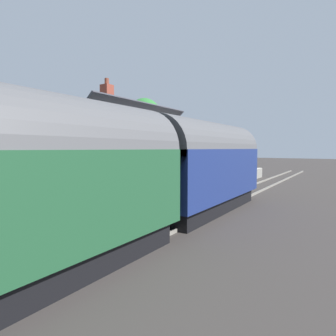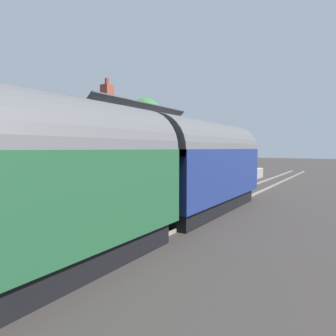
{
  "view_description": "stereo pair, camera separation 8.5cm",
  "coord_description": "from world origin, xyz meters",
  "px_view_note": "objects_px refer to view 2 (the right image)",
  "views": [
    {
      "loc": [
        -14.25,
        -6.83,
        3.03
      ],
      "look_at": [
        -1.47,
        1.5,
        1.97
      ],
      "focal_mm": 30.12,
      "sensor_mm": 36.0,
      "label": 1
    },
    {
      "loc": [
        -14.2,
        -6.9,
        3.03
      ],
      "look_at": [
        -1.47,
        1.5,
        1.97
      ],
      "focal_mm": 30.12,
      "sensor_mm": 36.0,
      "label": 2
    }
  ],
  "objects_px": {
    "planter_edge_near": "(197,166)",
    "tree_distant": "(71,135)",
    "planter_under_sign": "(12,199)",
    "station_sign_board": "(24,177)",
    "train": "(67,181)",
    "lamp_post_platform": "(224,140)",
    "bench_platform_end": "(58,186)",
    "tree_far_left": "(145,121)",
    "planter_corner_building": "(203,166)",
    "planter_bench_left": "(188,171)",
    "planter_edge_far": "(198,170)",
    "bench_near_building": "(214,166)",
    "station_building": "(126,154)"
  },
  "relations": [
    {
      "from": "planter_edge_near",
      "to": "tree_distant",
      "type": "height_order",
      "value": "tree_distant"
    },
    {
      "from": "planter_under_sign",
      "to": "station_sign_board",
      "type": "distance_m",
      "value": 1.67
    },
    {
      "from": "train",
      "to": "lamp_post_platform",
      "type": "xyz_separation_m",
      "value": [
        16.2,
        2.41,
        1.46
      ]
    },
    {
      "from": "bench_platform_end",
      "to": "tree_far_left",
      "type": "relative_size",
      "value": 0.15
    },
    {
      "from": "planter_corner_building",
      "to": "planter_bench_left",
      "type": "relative_size",
      "value": 0.92
    },
    {
      "from": "bench_platform_end",
      "to": "station_sign_board",
      "type": "relative_size",
      "value": 0.89
    },
    {
      "from": "train",
      "to": "planter_edge_far",
      "type": "height_order",
      "value": "train"
    },
    {
      "from": "train",
      "to": "lamp_post_platform",
      "type": "height_order",
      "value": "lamp_post_platform"
    },
    {
      "from": "train",
      "to": "bench_near_building",
      "type": "xyz_separation_m",
      "value": [
        18.63,
        4.35,
        -0.77
      ]
    },
    {
      "from": "train",
      "to": "planter_edge_near",
      "type": "distance_m",
      "value": 20.54
    },
    {
      "from": "planter_corner_building",
      "to": "tree_far_left",
      "type": "height_order",
      "value": "tree_far_left"
    },
    {
      "from": "planter_edge_far",
      "to": "tree_distant",
      "type": "relative_size",
      "value": 0.1
    },
    {
      "from": "tree_distant",
      "to": "tree_far_left",
      "type": "bearing_deg",
      "value": -7.27
    },
    {
      "from": "station_sign_board",
      "to": "planter_under_sign",
      "type": "bearing_deg",
      "value": 76.44
    },
    {
      "from": "planter_edge_near",
      "to": "planter_corner_building",
      "type": "relative_size",
      "value": 0.78
    },
    {
      "from": "planter_edge_far",
      "to": "planter_bench_left",
      "type": "distance_m",
      "value": 1.3
    },
    {
      "from": "station_sign_board",
      "to": "tree_far_left",
      "type": "height_order",
      "value": "tree_far_left"
    },
    {
      "from": "station_building",
      "to": "planter_edge_far",
      "type": "xyz_separation_m",
      "value": [
        7.04,
        -1.36,
        -1.38
      ]
    },
    {
      "from": "lamp_post_platform",
      "to": "tree_distant",
      "type": "height_order",
      "value": "tree_distant"
    },
    {
      "from": "station_building",
      "to": "bench_platform_end",
      "type": "height_order",
      "value": "station_building"
    },
    {
      "from": "planter_bench_left",
      "to": "lamp_post_platform",
      "type": "relative_size",
      "value": 0.25
    },
    {
      "from": "lamp_post_platform",
      "to": "station_sign_board",
      "type": "xyz_separation_m",
      "value": [
        -15.9,
        0.1,
        -1.52
      ]
    },
    {
      "from": "planter_bench_left",
      "to": "lamp_post_platform",
      "type": "bearing_deg",
      "value": -50.66
    },
    {
      "from": "planter_edge_far",
      "to": "planter_under_sign",
      "type": "xyz_separation_m",
      "value": [
        -15.04,
        -0.52,
        -0.03
      ]
    },
    {
      "from": "bench_platform_end",
      "to": "station_sign_board",
      "type": "distance_m",
      "value": 3.1
    },
    {
      "from": "planter_edge_near",
      "to": "planter_under_sign",
      "type": "xyz_separation_m",
      "value": [
        -18.85,
        -2.56,
        -0.03
      ]
    },
    {
      "from": "planter_under_sign",
      "to": "tree_distant",
      "type": "bearing_deg",
      "value": 46.04
    },
    {
      "from": "station_building",
      "to": "station_sign_board",
      "type": "height_order",
      "value": "station_building"
    },
    {
      "from": "station_building",
      "to": "planter_corner_building",
      "type": "relative_size",
      "value": 9.33
    },
    {
      "from": "train",
      "to": "tree_far_left",
      "type": "relative_size",
      "value": 2.63
    },
    {
      "from": "bench_near_building",
      "to": "lamp_post_platform",
      "type": "bearing_deg",
      "value": -141.56
    },
    {
      "from": "planter_edge_far",
      "to": "tree_distant",
      "type": "xyz_separation_m",
      "value": [
        -2.41,
        12.57,
        3.02
      ]
    },
    {
      "from": "planter_edge_near",
      "to": "tree_far_left",
      "type": "relative_size",
      "value": 0.08
    },
    {
      "from": "train",
      "to": "planter_bench_left",
      "type": "bearing_deg",
      "value": 17.8
    },
    {
      "from": "station_building",
      "to": "lamp_post_platform",
      "type": "distance_m",
      "value": 8.33
    },
    {
      "from": "planter_edge_far",
      "to": "tree_far_left",
      "type": "height_order",
      "value": "tree_far_left"
    },
    {
      "from": "station_sign_board",
      "to": "planter_edge_near",
      "type": "bearing_deg",
      "value": 11.6
    },
    {
      "from": "train",
      "to": "tree_distant",
      "type": "bearing_deg",
      "value": 52.03
    },
    {
      "from": "planter_under_sign",
      "to": "bench_near_building",
      "type": "bearing_deg",
      "value": 1.44
    },
    {
      "from": "lamp_post_platform",
      "to": "tree_far_left",
      "type": "relative_size",
      "value": 0.42
    },
    {
      "from": "bench_near_building",
      "to": "planter_edge_far",
      "type": "xyz_separation_m",
      "value": [
        -2.96,
        0.07,
        -0.13
      ]
    },
    {
      "from": "planter_corner_building",
      "to": "lamp_post_platform",
      "type": "xyz_separation_m",
      "value": [
        -3.07,
        -3.32,
        2.25
      ]
    },
    {
      "from": "planter_corner_building",
      "to": "tree_distant",
      "type": "bearing_deg",
      "value": 118.11
    },
    {
      "from": "lamp_post_platform",
      "to": "planter_bench_left",
      "type": "bearing_deg",
      "value": 129.34
    },
    {
      "from": "lamp_post_platform",
      "to": "bench_near_building",
      "type": "bearing_deg",
      "value": 38.44
    },
    {
      "from": "station_building",
      "to": "bench_platform_end",
      "type": "distance_m",
      "value": 6.2
    },
    {
      "from": "planter_bench_left",
      "to": "station_sign_board",
      "type": "height_order",
      "value": "station_sign_board"
    },
    {
      "from": "planter_bench_left",
      "to": "bench_platform_end",
      "type": "bearing_deg",
      "value": -178.3
    },
    {
      "from": "station_building",
      "to": "station_sign_board",
      "type": "relative_size",
      "value": 5.3
    },
    {
      "from": "planter_edge_far",
      "to": "planter_corner_building",
      "type": "height_order",
      "value": "planter_corner_building"
    }
  ]
}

